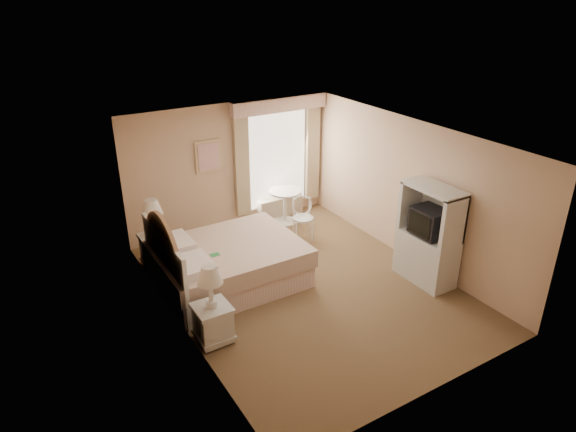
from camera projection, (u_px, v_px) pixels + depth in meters
room at (307, 217)px, 7.85m from camera, size 4.21×5.51×2.51m
window at (279, 155)px, 10.37m from camera, size 2.05×0.22×2.51m
framed_art at (208, 156)px, 9.62m from camera, size 0.52×0.04×0.62m
bed at (223, 264)px, 8.28m from camera, size 2.29×1.80×1.60m
nightstand_near at (212, 314)px, 6.94m from camera, size 0.48×0.48×1.16m
nightstand_far at (156, 242)px, 8.81m from camera, size 0.51×0.51×1.23m
round_table at (285, 201)px, 10.43m from camera, size 0.66×0.66×0.70m
cafe_chair at (303, 214)px, 9.81m from camera, size 0.52×0.52×0.83m
armoire at (428, 242)px, 8.30m from camera, size 0.50×1.00×1.66m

